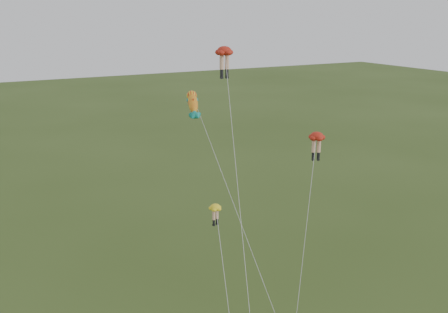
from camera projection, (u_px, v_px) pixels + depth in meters
name	position (u px, v px, depth m)	size (l,w,h in m)	color
legs_kite_red_high	(225.00, 58.00, 37.56)	(3.50, 9.83, 19.12)	#AF2012
legs_kite_red_mid	(316.00, 141.00, 38.97)	(5.61, 5.51, 12.58)	#AF2012
legs_kite_yellow	(216.00, 215.00, 35.14)	(1.56, 4.95, 8.54)	yellow
fish_kite	(193.00, 104.00, 41.11)	(2.16, 12.99, 15.48)	yellow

